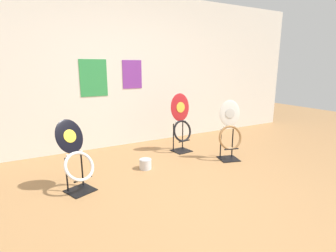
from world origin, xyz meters
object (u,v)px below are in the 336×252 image
Objects in this scene: toilet_seat_display_white_plain at (230,131)px; toilet_seat_display_crimson_swirl at (181,122)px; paint_can at (145,164)px; toilet_seat_display_jazz_black at (76,159)px.

toilet_seat_display_crimson_swirl reaches higher than toilet_seat_display_white_plain.
paint_can is at bearing 168.39° from toilet_seat_display_white_plain.
toilet_seat_display_jazz_black is 4.79× the size of paint_can.
toilet_seat_display_white_plain reaches higher than toilet_seat_display_jazz_black.
toilet_seat_display_white_plain is 2.20m from toilet_seat_display_jazz_black.
toilet_seat_display_crimson_swirl reaches higher than paint_can.
toilet_seat_display_crimson_swirl is (-0.43, 0.69, 0.05)m from toilet_seat_display_white_plain.
paint_can is at bearing 12.33° from toilet_seat_display_jazz_black.
paint_can is (-1.27, 0.26, -0.37)m from toilet_seat_display_white_plain.
toilet_seat_display_crimson_swirl is at bearing 27.22° from paint_can.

